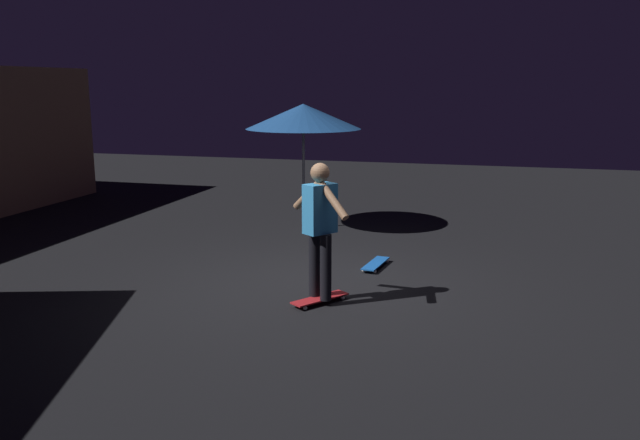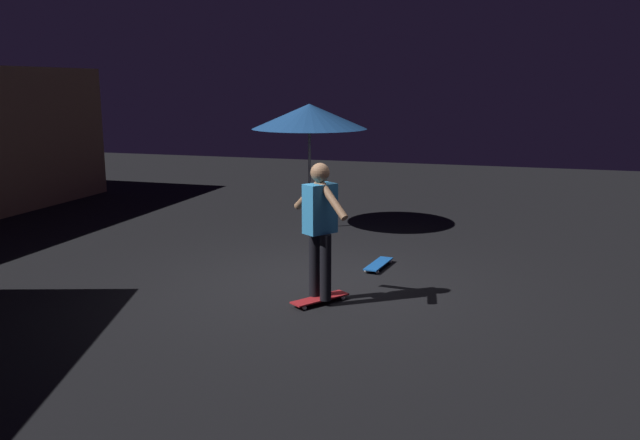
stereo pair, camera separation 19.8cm
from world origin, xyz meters
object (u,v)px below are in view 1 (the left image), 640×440
object	(u,v)px
patio_umbrella	(303,117)
skateboard_spare	(376,264)
skateboard_ridden	(320,299)
skater	(320,221)

from	to	relation	value
patio_umbrella	skateboard_spare	bearing A→B (deg)	-141.66
skateboard_ridden	skateboard_spare	size ratio (longest dim) A/B	0.94
skateboard_ridden	skater	distance (m)	0.98
skateboard_spare	patio_umbrella	bearing A→B (deg)	38.34
skateboard_spare	skater	bearing A→B (deg)	168.22
patio_umbrella	skateboard_spare	size ratio (longest dim) A/B	2.88
skateboard_ridden	skater	bearing A→B (deg)	-7.13
skateboard_ridden	skateboard_spare	xyz separation A→B (m)	(1.76, -0.37, 0.00)
patio_umbrella	skateboard_ridden	xyz separation A→B (m)	(-4.02, -1.42, -2.02)
skateboard_ridden	skater	xyz separation A→B (m)	(0.00, -0.00, 0.98)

